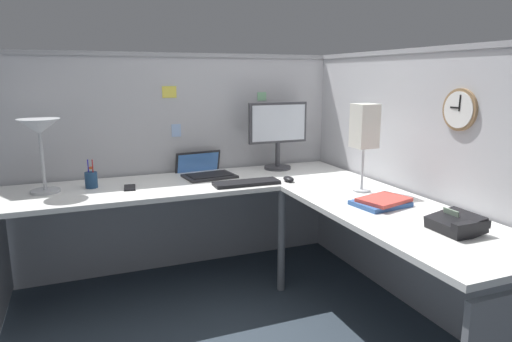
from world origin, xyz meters
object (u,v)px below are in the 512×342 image
Objects in this scene: wall_clock at (460,110)px; monitor at (278,130)px; computer_mouse at (289,179)px; pen_cup at (91,180)px; book_stack at (382,202)px; keyboard at (247,183)px; cell_phone at (130,188)px; office_phone at (457,224)px; desk_lamp_dome at (40,133)px; desk_lamp_paper at (364,129)px; laptop at (204,171)px.

monitor is at bearing 110.75° from wall_clock.
pen_cup is (-1.23, 0.31, 0.04)m from computer_mouse.
keyboard is at bearing 125.31° from book_stack.
computer_mouse is (0.29, -0.03, 0.01)m from keyboard.
monitor reaches higher than cell_phone.
pen_cup is 0.87× the size of office_phone.
monitor is 2.27× the size of wall_clock.
desk_lamp_dome is 0.84× the size of desk_lamp_paper.
pen_cup is at bearing 160.94° from cell_phone.
laptop is 0.97× the size of keyboard.
book_stack is at bearing -34.81° from pen_cup.
computer_mouse is 1.27m from pen_cup.
desk_lamp_dome is at bearing 176.51° from cell_phone.
keyboard is 1.32m from wall_clock.
monitor is 4.81× the size of computer_mouse.
book_stack is (0.69, -1.11, -0.00)m from laptop.
pen_cup is at bearing 164.27° from keyboard.
computer_mouse is 0.73m from book_stack.
computer_mouse is 0.23× the size of desk_lamp_dome.
monitor reaches higher than office_phone.
desk_lamp_dome is 1.40× the size of book_stack.
book_stack reaches higher than keyboard.
computer_mouse reaches higher than keyboard.
cell_phone is (-0.54, -0.21, -0.02)m from laptop.
wall_clock reaches higher than monitor.
monitor is at bearing 96.18° from book_stack.
computer_mouse is 0.62m from desk_lamp_paper.
wall_clock is at bearing -21.84° from book_stack.
laptop is at bearing 121.77° from book_stack.
computer_mouse is 1.56m from desk_lamp_dome.
laptop is 1.31m from book_stack.
pen_cup is at bearing 155.37° from desk_lamp_paper.
book_stack is at bearing -58.23° from laptop.
monitor is 1.12× the size of desk_lamp_dome.
desk_lamp_paper is at bearing -17.63° from cell_phone.
desk_lamp_dome reaches higher than book_stack.
cell_phone is 1.96m from wall_clock.
desk_lamp_paper is at bearing -24.63° from pen_cup.
desk_lamp_dome is (-1.59, -0.11, 0.07)m from monitor.
keyboard is at bearing 134.98° from wall_clock.
laptop is at bearing 129.70° from wall_clock.
office_phone reaches higher than computer_mouse.
keyboard is 4.13× the size of computer_mouse.
monitor reaches higher than computer_mouse.
keyboard is (-0.39, -0.38, -0.28)m from monitor.
cell_phone is at bearing -169.73° from monitor.
desk_lamp_dome is (-1.03, -0.12, 0.34)m from laptop.
book_stack reaches higher than cell_phone.
monitor is 1.14m from book_stack.
desk_lamp_dome is 1.92m from desk_lamp_paper.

